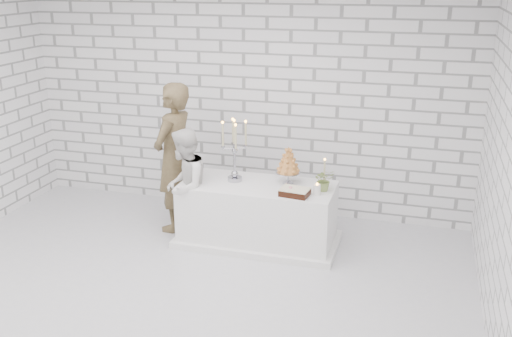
% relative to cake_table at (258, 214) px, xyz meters
% --- Properties ---
extents(ground, '(6.00, 5.00, 0.01)m').
position_rel_cake_table_xyz_m(ground, '(-0.50, -1.43, -0.38)').
color(ground, silver).
rests_on(ground, ground).
extents(wall_back, '(6.00, 0.01, 3.00)m').
position_rel_cake_table_xyz_m(wall_back, '(-0.50, 1.07, 1.12)').
color(wall_back, white).
rests_on(wall_back, ground).
extents(wall_right, '(0.01, 5.00, 3.00)m').
position_rel_cake_table_xyz_m(wall_right, '(2.50, -1.43, 1.12)').
color(wall_right, white).
rests_on(wall_right, ground).
extents(cake_table, '(1.80, 0.80, 0.75)m').
position_rel_cake_table_xyz_m(cake_table, '(0.00, 0.00, 0.00)').
color(cake_table, white).
rests_on(cake_table, ground).
extents(groom, '(0.54, 0.74, 1.87)m').
position_rel_cake_table_xyz_m(groom, '(-1.11, 0.14, 0.56)').
color(groom, brown).
rests_on(groom, ground).
extents(bride, '(0.59, 0.73, 1.41)m').
position_rel_cake_table_xyz_m(bride, '(-0.84, -0.19, 0.33)').
color(bride, white).
rests_on(bride, ground).
extents(candelabra, '(0.39, 0.39, 0.76)m').
position_rel_cake_table_xyz_m(candelabra, '(-0.30, 0.05, 0.75)').
color(candelabra, '#9C9CA6').
rests_on(candelabra, cake_table).
extents(croquembouche, '(0.36, 0.36, 0.45)m').
position_rel_cake_table_xyz_m(croquembouche, '(0.33, 0.14, 0.60)').
color(croquembouche, '#AF6C31').
rests_on(croquembouche, cake_table).
extents(chocolate_cake, '(0.34, 0.26, 0.08)m').
position_rel_cake_table_xyz_m(chocolate_cake, '(0.49, -0.23, 0.42)').
color(chocolate_cake, black).
rests_on(chocolate_cake, cake_table).
extents(pillar_candle, '(0.09, 0.09, 0.12)m').
position_rel_cake_table_xyz_m(pillar_candle, '(0.73, -0.14, 0.44)').
color(pillar_candle, white).
rests_on(pillar_candle, cake_table).
extents(extra_taper, '(0.08, 0.08, 0.32)m').
position_rel_cake_table_xyz_m(extra_taper, '(0.76, 0.14, 0.54)').
color(extra_taper, '#C3BC8A').
rests_on(extra_taper, cake_table).
extents(flowers, '(0.29, 0.28, 0.25)m').
position_rel_cake_table_xyz_m(flowers, '(0.78, 0.02, 0.50)').
color(flowers, '#5F7C41').
rests_on(flowers, cake_table).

